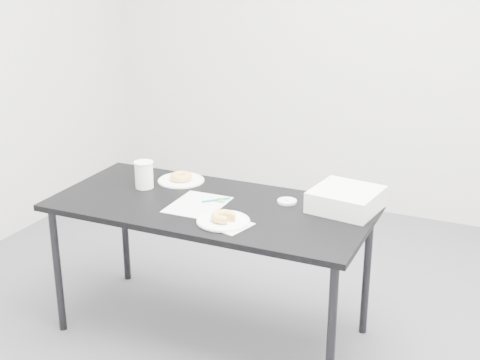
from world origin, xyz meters
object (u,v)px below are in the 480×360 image
at_px(scorecard, 198,205).
at_px(bakery_box, 346,199).
at_px(table, 211,214).
at_px(donut_near, 223,217).
at_px(plate_near, 223,221).
at_px(donut_far, 181,177).
at_px(plate_far, 181,181).
at_px(pen, 216,200).
at_px(coffee_cup, 144,175).

xyz_separation_m(scorecard, bakery_box, (0.67, 0.25, 0.05)).
bearing_deg(table, donut_near, -49.10).
bearing_deg(plate_near, donut_near, -90.00).
relative_size(donut_near, donut_far, 0.99).
bearing_deg(scorecard, plate_far, 131.22).
bearing_deg(plate_far, bakery_box, -0.97).
distance_m(pen, bakery_box, 0.64).
relative_size(scorecard, donut_near, 2.72).
relative_size(plate_far, donut_far, 2.13).
height_order(scorecard, donut_far, donut_far).
bearing_deg(table, pen, 79.20).
relative_size(plate_near, donut_near, 2.13).
relative_size(plate_near, donut_far, 2.11).
distance_m(donut_far, coffee_cup, 0.21).
relative_size(table, bakery_box, 5.23).
distance_m(coffee_cup, bakery_box, 1.05).
height_order(pen, plate_far, pen).
relative_size(pen, plate_far, 0.59).
relative_size(table, donut_far, 13.53).
bearing_deg(plate_far, coffee_cup, -127.25).
bearing_deg(bakery_box, coffee_cup, -164.44).
bearing_deg(scorecard, bakery_box, 19.19).
height_order(plate_near, donut_far, donut_far).
bearing_deg(plate_far, donut_far, 0.00).
bearing_deg(table, plate_far, 141.35).
xyz_separation_m(table, donut_near, (0.16, -0.18, 0.08)).
bearing_deg(coffee_cup, plate_near, -22.74).
bearing_deg(donut_near, coffee_cup, 157.26).
xyz_separation_m(scorecard, plate_far, (-0.24, 0.27, 0.00)).
height_order(donut_far, bakery_box, bakery_box).
height_order(table, scorecard, scorecard).
bearing_deg(pen, donut_near, -100.32).
distance_m(plate_near, bakery_box, 0.61).
xyz_separation_m(table, scorecard, (-0.05, -0.04, 0.06)).
height_order(pen, coffee_cup, coffee_cup).
height_order(scorecard, pen, pen).
height_order(plate_near, donut_near, donut_near).
height_order(plate_far, donut_far, donut_far).
height_order(donut_near, bakery_box, bakery_box).
xyz_separation_m(table, plate_near, (0.16, -0.18, 0.06)).
xyz_separation_m(plate_near, donut_far, (-0.45, 0.41, 0.02)).
bearing_deg(bakery_box, table, -153.57).
distance_m(pen, coffee_cup, 0.43).
distance_m(scorecard, pen, 0.10).
xyz_separation_m(table, plate_far, (-0.29, 0.23, 0.06)).
bearing_deg(donut_far, donut_near, -42.01).
height_order(pen, plate_near, pen).
bearing_deg(pen, plate_far, 104.29).
relative_size(pen, donut_far, 1.25).
bearing_deg(pen, bakery_box, -28.79).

